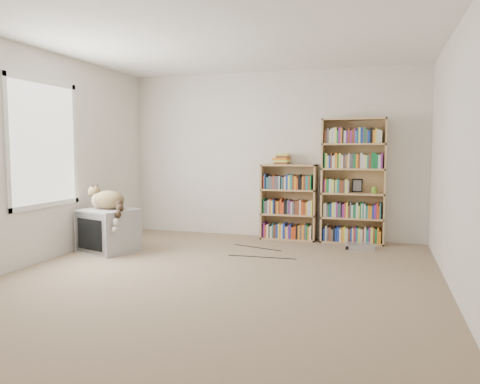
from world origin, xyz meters
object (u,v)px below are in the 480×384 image
(cat, at_px, (109,203))
(bookcase_short, at_px, (289,205))
(crt_tv, at_px, (109,230))
(bookcase_tall, at_px, (353,184))
(dvd_player, at_px, (360,246))

(cat, height_order, bookcase_short, bookcase_short)
(crt_tv, distance_m, bookcase_short, 2.60)
(bookcase_short, bearing_deg, bookcase_tall, -0.02)
(cat, xyz_separation_m, bookcase_short, (2.05, 1.56, -0.13))
(bookcase_tall, height_order, dvd_player, bookcase_tall)
(bookcase_tall, xyz_separation_m, dvd_player, (0.13, -0.45, -0.80))
(crt_tv, bearing_deg, bookcase_tall, 45.93)
(crt_tv, height_order, cat, cat)
(cat, distance_m, bookcase_tall, 3.36)
(crt_tv, distance_m, dvd_player, 3.33)
(dvd_player, bearing_deg, crt_tv, -176.69)
(cat, distance_m, bookcase_short, 2.58)
(crt_tv, distance_m, cat, 0.37)
(cat, xyz_separation_m, dvd_player, (3.11, 1.10, -0.61))
(crt_tv, relative_size, cat, 1.23)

